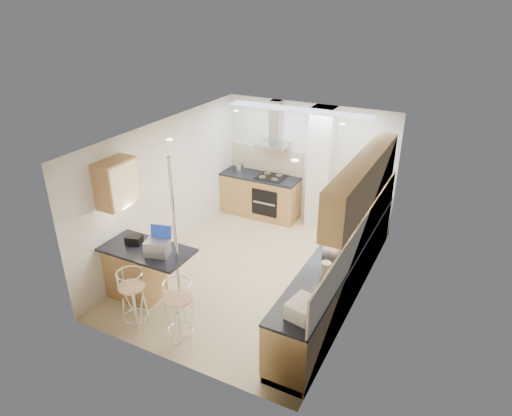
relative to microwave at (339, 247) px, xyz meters
The scene contains 16 objects.
ground 1.87m from the microwave, behind, with size 4.80×4.80×0.00m, color beige.
room_shell 1.44m from the microwave, 152.38° to the left, with size 3.64×4.84×2.51m.
right_counter 0.64m from the microwave, 95.79° to the left, with size 0.63×4.40×0.92m.
back_counter 3.47m from the microwave, 136.45° to the left, with size 1.70×0.63×0.92m.
peninsula 2.97m from the microwave, 155.70° to the right, with size 1.47×0.72×0.94m.
microwave is the anchor object (origin of this frame).
laptop 2.67m from the microwave, 152.15° to the right, with size 0.34×0.25×0.23m, color #96989D.
bag 3.12m from the microwave, 158.27° to the right, with size 0.24×0.17×0.13m, color black.
bar_stool_near 3.07m from the microwave, 142.25° to the right, with size 0.40×0.40×0.98m, color tan, non-canonical shape.
bar_stool_end 2.48m from the microwave, 132.25° to the right, with size 0.41×0.41×1.00m, color tan, non-canonical shape.
jar_a 1.02m from the microwave, 83.54° to the left, with size 0.12×0.12×0.18m, color beige.
jar_b 1.08m from the microwave, 83.38° to the left, with size 0.11×0.11×0.15m, color beige.
jar_c 0.63m from the microwave, 87.84° to the right, with size 0.14×0.14×0.22m, color #ACA689.
jar_d 0.06m from the microwave, 43.18° to the right, with size 0.10×0.10×0.14m, color white.
bread_bin 1.56m from the microwave, 87.82° to the right, with size 0.31×0.39×0.21m, color beige.
kettle 3.75m from the microwave, 141.89° to the left, with size 0.16×0.16×0.20m, color #AAACAF.
Camera 1 is at (3.10, -6.00, 4.47)m, focal length 32.00 mm.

